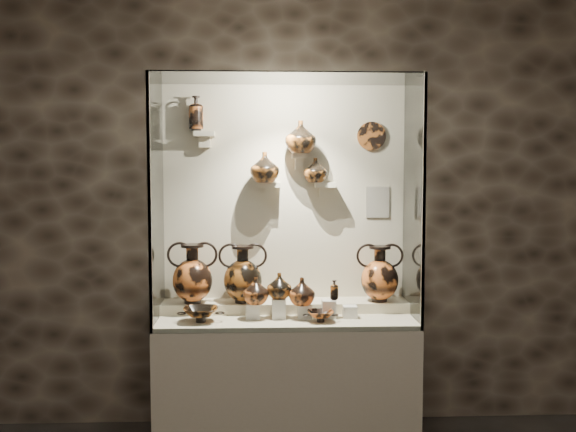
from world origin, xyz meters
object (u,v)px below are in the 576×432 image
object	(u,v)px
lekythos_small	(334,289)
ovoid_vase_c	(315,170)
amphora_mid	(243,274)
lekythos_tall	(196,111)
amphora_left	(193,273)
ovoid_vase_b	(301,137)
ovoid_vase_a	(265,167)
amphora_right	(380,273)
kylix_right	(321,315)
jug_c	(302,291)
kylix_left	(201,313)
jug_b	(279,286)
jug_a	(256,290)

from	to	relation	value
lekythos_small	ovoid_vase_c	world-z (taller)	ovoid_vase_c
amphora_mid	lekythos_tall	distance (m)	1.15
amphora_left	ovoid_vase_b	bearing A→B (deg)	8.47
amphora_left	ovoid_vase_a	xyz separation A→B (m)	(0.49, 0.06, 0.72)
amphora_right	ovoid_vase_c	size ratio (longest dim) A/B	2.29
ovoid_vase_c	lekythos_tall	bearing A→B (deg)	-164.67
amphora_left	kylix_right	bearing A→B (deg)	-14.15
jug_c	kylix_left	distance (m)	0.67
jug_b	jug_c	size ratio (longest dim) A/B	0.93
lekythos_small	ovoid_vase_b	size ratio (longest dim) A/B	0.67
ovoid_vase_a	lekythos_tall	bearing A→B (deg)	-178.67
kylix_left	ovoid_vase_b	xyz separation A→B (m)	(0.66, 0.31, 1.14)
lekythos_small	ovoid_vase_a	size ratio (longest dim) A/B	0.71
lekythos_small	ovoid_vase_a	bearing A→B (deg)	156.27
jug_c	ovoid_vase_c	xyz separation A→B (m)	(0.11, 0.27, 0.79)
amphora_left	ovoid_vase_b	distance (m)	1.18
kylix_right	jug_a	bearing A→B (deg)	174.83
jug_a	ovoid_vase_a	size ratio (longest dim) A/B	0.86
amphora_mid	lekythos_small	size ratio (longest dim) A/B	2.67
ovoid_vase_b	ovoid_vase_c	distance (m)	0.25
amphora_mid	ovoid_vase_b	size ratio (longest dim) A/B	1.78
jug_b	ovoid_vase_b	world-z (taller)	ovoid_vase_b
amphora_mid	jug_b	distance (m)	0.30
amphora_left	jug_b	bearing A→B (deg)	-11.45
ovoid_vase_b	lekythos_small	bearing A→B (deg)	-37.50
lekythos_small	kylix_left	xyz separation A→B (m)	(-0.87, -0.08, -0.14)
amphora_right	jug_a	world-z (taller)	amphora_right
amphora_right	kylix_right	world-z (taller)	amphora_right
jug_b	ovoid_vase_c	bearing A→B (deg)	61.91
amphora_right	ovoid_vase_c	world-z (taller)	ovoid_vase_c
amphora_left	ovoid_vase_c	bearing A→B (deg)	9.63
amphora_right	amphora_mid	bearing A→B (deg)	-164.17
lekythos_small	kylix_left	world-z (taller)	lekythos_small
amphora_mid	jug_a	distance (m)	0.23
kylix_left	ovoid_vase_a	distance (m)	1.07
amphora_right	ovoid_vase_b	world-z (taller)	ovoid_vase_b
ovoid_vase_a	lekythos_small	bearing A→B (deg)	-20.72
amphora_left	lekythos_tall	distance (m)	1.11
lekythos_small	amphora_mid	bearing A→B (deg)	167.35
jug_a	ovoid_vase_c	distance (m)	0.92
jug_c	lekythos_small	world-z (taller)	jug_c
jug_b	lekythos_tall	bearing A→B (deg)	172.52
jug_a	lekythos_small	bearing A→B (deg)	6.03
jug_b	kylix_right	bearing A→B (deg)	-5.63
kylix_right	ovoid_vase_b	xyz separation A→B (m)	(-0.11, 0.34, 1.15)
kylix_right	ovoid_vase_c	size ratio (longest dim) A/B	1.30
amphora_right	kylix_left	distance (m)	1.25
amphora_left	amphora_mid	world-z (taller)	amphora_left
ovoid_vase_a	amphora_mid	bearing A→B (deg)	-152.16
lekythos_small	ovoid_vase_c	xyz separation A→B (m)	(-0.10, 0.26, 0.78)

